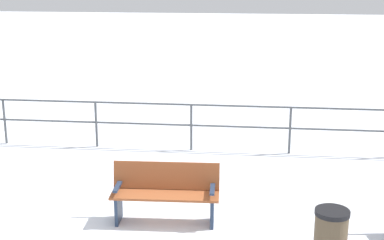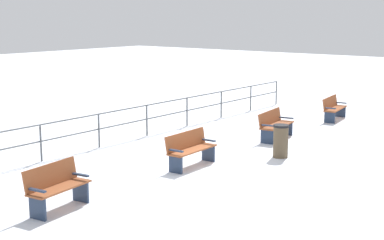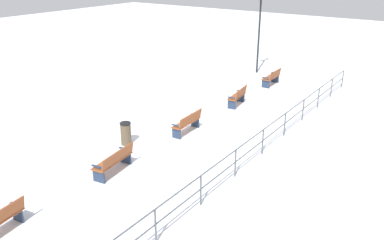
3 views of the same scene
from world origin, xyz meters
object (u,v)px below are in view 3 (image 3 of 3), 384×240
Objects in this scene: bench_nearest at (272,77)px; trash_bin at (126,133)px; lamppost_near at (260,15)px; bench_fourth at (114,161)px; bench_second at (238,96)px; bench_third at (188,122)px.

bench_nearest is 1.70× the size of trash_bin.
bench_fourth is at bearing 97.64° from lamppost_near.
bench_nearest is 1.05× the size of bench_second.
bench_fourth is at bearing 88.42° from bench_nearest.
bench_fourth is at bearing 86.79° from bench_third.
trash_bin is at bearing 81.50° from bench_nearest.
bench_third is 11.10m from lamppost_near.
lamppost_near is at bearing -81.64° from bench_third.
bench_nearest reaches higher than trash_bin.
bench_second is at bearing 89.67° from bench_nearest.
bench_second reaches higher than bench_third.
trash_bin is (1.29, -1.91, -0.01)m from bench_fourth.
bench_second reaches higher than trash_bin.
trash_bin is at bearing -64.21° from bench_fourth.
bench_fourth is 15.11m from lamppost_near.
trash_bin is (-0.67, 12.74, -3.14)m from lamppost_near.
bench_second reaches higher than bench_fourth.
trash_bin is (1.34, 2.28, -0.02)m from bench_third.
bench_second is at bearing 108.30° from lamppost_near.
bench_third is (0.05, 4.21, -0.01)m from bench_second.
bench_second reaches higher than bench_nearest.
lamppost_near is (1.97, -14.65, 3.14)m from bench_fourth.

